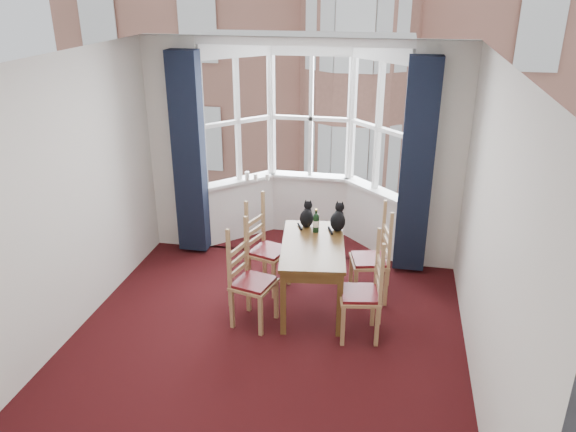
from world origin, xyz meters
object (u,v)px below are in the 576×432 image
(chair_left_near, at_px, (246,282))
(chair_right_near, at_px, (369,296))
(cat_left, at_px, (307,217))
(candle_extra, at_px, (267,177))
(dining_table, at_px, (313,253))
(wine_bottle, at_px, (316,222))
(chair_right_far, at_px, (377,261))
(candle_tall, at_px, (247,176))
(cat_right, at_px, (338,219))
(chair_left_far, at_px, (262,250))
(candle_short, at_px, (255,177))

(chair_left_near, height_order, chair_right_near, same)
(chair_right_near, xyz_separation_m, cat_left, (-0.79, 0.94, 0.41))
(candle_extra, bearing_deg, chair_right_near, -54.03)
(dining_table, relative_size, wine_bottle, 4.83)
(wine_bottle, bearing_deg, chair_right_near, -50.04)
(chair_right_far, height_order, candle_extra, candle_extra)
(chair_left_near, xyz_separation_m, chair_right_near, (1.28, -0.02, 0.00))
(dining_table, distance_m, candle_tall, 2.00)
(chair_right_far, xyz_separation_m, cat_right, (-0.47, 0.12, 0.42))
(chair_right_far, relative_size, cat_left, 2.97)
(chair_left_far, xyz_separation_m, chair_right_near, (1.29, -0.78, 0.00))
(candle_tall, bearing_deg, dining_table, -53.95)
(cat_right, xyz_separation_m, candle_tall, (-1.38, 1.18, 0.04))
(chair_right_near, bearing_deg, cat_right, 115.38)
(dining_table, relative_size, candle_extra, 15.27)
(candle_short, bearing_deg, chair_right_far, -37.22)
(wine_bottle, xyz_separation_m, candle_extra, (-0.88, 1.33, 0.03))
(dining_table, bearing_deg, chair_left_near, -144.72)
(candle_short, bearing_deg, candle_tall, -164.67)
(chair_left_near, distance_m, cat_left, 1.12)
(chair_right_near, xyz_separation_m, chair_right_far, (0.05, 0.78, 0.00))
(chair_left_near, bearing_deg, wine_bottle, 51.15)
(chair_right_near, bearing_deg, chair_right_far, 86.66)
(chair_right_far, bearing_deg, candle_short, 142.78)
(wine_bottle, xyz_separation_m, candle_tall, (-1.15, 1.28, 0.04))
(chair_left_near, relative_size, candle_tall, 7.59)
(chair_left_near, relative_size, cat_right, 2.75)
(dining_table, xyz_separation_m, chair_left_near, (-0.64, -0.45, -0.18))
(dining_table, relative_size, candle_tall, 11.03)
(chair_right_near, bearing_deg, chair_left_near, 178.94)
(chair_left_near, bearing_deg, candle_tall, 104.40)
(candle_short, height_order, candle_extra, same)
(candle_tall, bearing_deg, chair_right_near, -48.90)
(chair_right_far, relative_size, wine_bottle, 3.32)
(dining_table, relative_size, cat_right, 4.00)
(wine_bottle, xyz_separation_m, candle_short, (-1.04, 1.31, 0.03))
(candle_short, bearing_deg, chair_left_far, -72.89)
(chair_left_far, bearing_deg, chair_right_near, -31.22)
(chair_right_far, bearing_deg, cat_left, 169.21)
(chair_left_near, bearing_deg, dining_table, 35.28)
(cat_right, bearing_deg, candle_extra, 132.31)
(chair_right_far, distance_m, cat_left, 0.95)
(chair_left_near, bearing_deg, chair_right_far, 29.58)
(chair_left_near, xyz_separation_m, candle_short, (-0.42, 2.08, 0.44))
(cat_left, distance_m, candle_short, 1.48)
(chair_right_near, relative_size, candle_short, 10.47)
(dining_table, relative_size, chair_right_far, 1.45)
(chair_left_near, xyz_separation_m, chair_left_far, (-0.01, 0.76, 0.00))
(chair_left_near, distance_m, wine_bottle, 1.07)
(chair_right_near, distance_m, candle_extra, 2.66)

